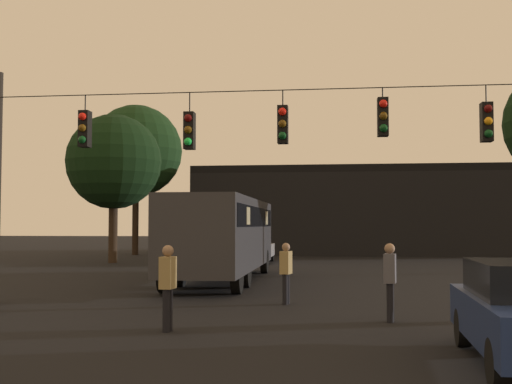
{
  "coord_description": "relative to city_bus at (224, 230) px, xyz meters",
  "views": [
    {
      "loc": [
        0.17,
        -4.03,
        2.07
      ],
      "look_at": [
        -1.98,
        13.96,
        3.01
      ],
      "focal_mm": 44.43,
      "sensor_mm": 36.0,
      "label": 1
    }
  ],
  "objects": [
    {
      "name": "tree_left_silhouette",
      "position": [
        -7.92,
        10.44,
        3.65
      ],
      "size": [
        5.21,
        5.21,
        8.14
      ],
      "color": "#2D2116",
      "rests_on": "ground"
    },
    {
      "name": "pedestrian_crossing_right",
      "position": [
        2.77,
        -6.47,
        -0.97
      ],
      "size": [
        0.32,
        0.41,
        1.6
      ],
      "color": "black",
      "rests_on": "ground"
    },
    {
      "name": "tree_right_far",
      "position": [
        -9.55,
        19.51,
        5.34
      ],
      "size": [
        6.37,
        6.37,
        10.41
      ],
      "color": "black",
      "rests_on": "ground"
    },
    {
      "name": "corner_building",
      "position": [
        5.85,
        24.69,
        1.17
      ],
      "size": [
        22.81,
        11.66,
        6.07
      ],
      "color": "black",
      "rests_on": "ground"
    },
    {
      "name": "ground_plane",
      "position": [
        3.79,
        5.5,
        -1.87
      ],
      "size": [
        168.0,
        168.0,
        0.0
      ],
      "primitive_type": "plane",
      "color": "black",
      "rests_on": "ground"
    },
    {
      "name": "pedestrian_trailing",
      "position": [
        0.78,
        -10.93,
        -0.92
      ],
      "size": [
        0.28,
        0.38,
        1.67
      ],
      "color": "black",
      "rests_on": "ground"
    },
    {
      "name": "pedestrian_crossing_center",
      "position": [
        5.19,
        -9.19,
        -0.92
      ],
      "size": [
        0.3,
        0.4,
        1.67
      ],
      "color": "black",
      "rests_on": "ground"
    },
    {
      "name": "city_bus",
      "position": [
        0.0,
        0.0,
        0.0
      ],
      "size": [
        2.59,
        11.01,
        3.0
      ],
      "color": "#2D2D33",
      "rests_on": "ground"
    },
    {
      "name": "overhead_signal_span",
      "position": [
        3.85,
        -7.32,
        1.8
      ],
      "size": [
        17.56,
        0.44,
        6.12
      ],
      "color": "black",
      "rests_on": "ground"
    },
    {
      "name": "car_far_left",
      "position": [
        -0.23,
        11.47,
        -1.07
      ],
      "size": [
        1.82,
        4.35,
        1.52
      ],
      "color": "#99999E",
      "rests_on": "ground"
    }
  ]
}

